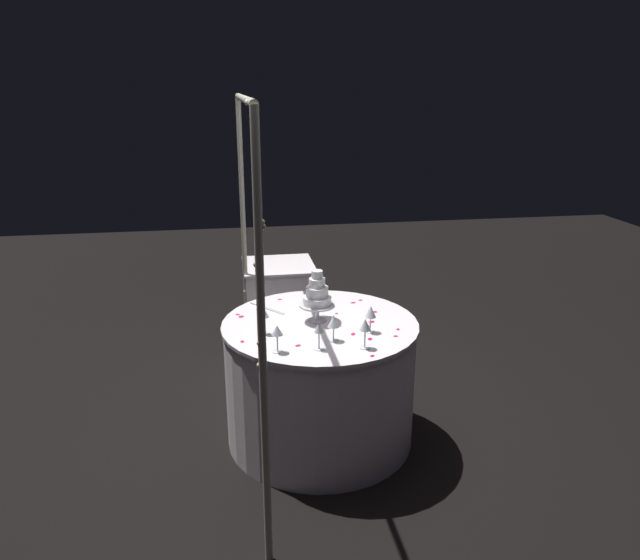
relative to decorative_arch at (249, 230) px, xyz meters
name	(u,v)px	position (x,y,z in m)	size (l,w,h in m)	color
ground_plane	(320,436)	(0.00, -0.41, -1.37)	(12.00, 12.00, 0.00)	black
decorative_arch	(249,230)	(0.00, 0.00, 0.00)	(2.03, 0.06, 2.09)	#B7B29E
main_table	(320,381)	(0.00, -0.41, -0.98)	(1.18, 1.18, 0.79)	white
side_table	(279,312)	(1.20, -0.27, -0.97)	(0.55, 0.55, 0.80)	white
tiered_cake	(317,295)	(0.03, -0.39, -0.42)	(0.22, 0.22, 0.32)	silver
wine_glass_0	(371,313)	(-0.19, -0.67, -0.47)	(0.06, 0.06, 0.16)	silver
wine_glass_1	(277,332)	(-0.37, -0.12, -0.47)	(0.06, 0.06, 0.15)	silver
wine_glass_2	(365,326)	(-0.39, -0.59, -0.46)	(0.06, 0.06, 0.17)	silver
wine_glass_3	(264,315)	(-0.12, -0.07, -0.47)	(0.06, 0.06, 0.16)	silver
wine_glass_4	(319,329)	(-0.37, -0.34, -0.47)	(0.06, 0.06, 0.16)	silver
wine_glass_5	(334,322)	(-0.27, -0.44, -0.47)	(0.07, 0.07, 0.15)	silver
cake_knife	(265,308)	(0.30, -0.10, -0.58)	(0.24, 0.20, 0.01)	silver
rose_petal_0	(313,297)	(0.45, -0.43, -0.58)	(0.03, 0.02, 0.00)	#C61951
rose_petal_1	(353,303)	(0.30, -0.67, -0.58)	(0.03, 0.02, 0.00)	#C61951
rose_petal_2	(353,334)	(-0.21, -0.56, -0.58)	(0.04, 0.03, 0.00)	#C61951
rose_petal_3	(238,314)	(0.21, 0.08, -0.58)	(0.03, 0.02, 0.00)	#C61951
rose_petal_4	(368,326)	(-0.10, -0.68, -0.58)	(0.03, 0.02, 0.00)	#C61951
rose_petal_5	(310,310)	(0.22, -0.38, -0.58)	(0.03, 0.02, 0.00)	#C61951
rose_petal_6	(324,298)	(0.42, -0.50, -0.58)	(0.04, 0.03, 0.00)	#C61951
rose_petal_7	(298,345)	(-0.31, -0.23, -0.58)	(0.03, 0.02, 0.00)	#C61951
rose_petal_8	(396,336)	(-0.27, -0.80, -0.58)	(0.03, 0.02, 0.00)	#C61951
rose_petal_9	(375,312)	(0.12, -0.77, -0.58)	(0.03, 0.02, 0.00)	#C61951
rose_petal_10	(372,356)	(-0.50, -0.60, -0.58)	(0.03, 0.02, 0.00)	#C61951
rose_petal_11	(280,299)	(0.44, -0.20, -0.58)	(0.03, 0.02, 0.00)	#C61951
rose_petal_12	(241,317)	(0.17, 0.06, -0.58)	(0.04, 0.03, 0.00)	#C61951
rose_petal_13	(242,341)	(-0.21, 0.07, -0.58)	(0.03, 0.02, 0.00)	#C61951
rose_petal_14	(398,329)	(-0.18, -0.84, -0.58)	(0.03, 0.02, 0.00)	#C61951
rose_petal_15	(328,298)	(0.41, -0.53, -0.58)	(0.03, 0.02, 0.00)	#C61951
rose_petal_16	(372,322)	(-0.04, -0.71, -0.58)	(0.04, 0.03, 0.00)	#C61951
rose_petal_17	(337,313)	(0.13, -0.53, -0.58)	(0.02, 0.02, 0.00)	#C61951
rose_petal_18	(360,300)	(0.34, -0.73, -0.58)	(0.03, 0.02, 0.00)	#C61951
rose_petal_19	(370,339)	(-0.29, -0.64, -0.58)	(0.04, 0.03, 0.00)	#C61951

